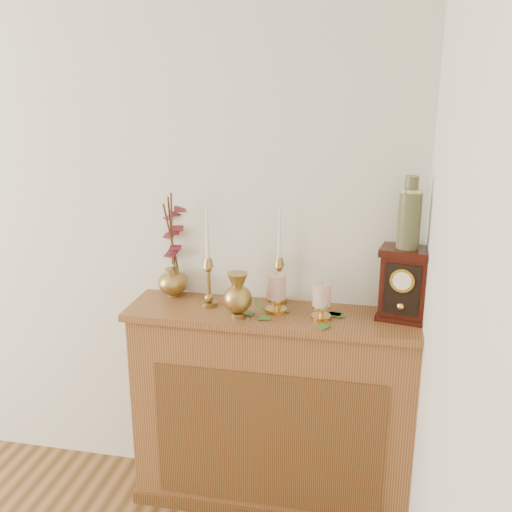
% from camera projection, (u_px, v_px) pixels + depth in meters
% --- Properties ---
extents(console_shelf, '(1.24, 0.34, 0.93)m').
position_uv_depth(console_shelf, '(272.00, 416.00, 2.64)').
color(console_shelf, brown).
rests_on(console_shelf, ground).
extents(candlestick_left, '(0.07, 0.07, 0.43)m').
position_uv_depth(candlestick_left, '(208.00, 274.00, 2.52)').
color(candlestick_left, '#A08840').
rests_on(candlestick_left, console_shelf).
extents(candlestick_center, '(0.07, 0.07, 0.42)m').
position_uv_depth(candlestick_center, '(279.00, 273.00, 2.55)').
color(candlestick_center, '#A08840').
rests_on(candlestick_center, console_shelf).
extents(bud_vase, '(0.12, 0.12, 0.19)m').
position_uv_depth(bud_vase, '(238.00, 296.00, 2.41)').
color(bud_vase, '#A08840').
rests_on(bud_vase, console_shelf).
extents(ginger_jar, '(0.20, 0.21, 0.48)m').
position_uv_depth(ginger_jar, '(174.00, 248.00, 2.64)').
color(ginger_jar, '#A08840').
rests_on(ginger_jar, console_shelf).
extents(pillar_candle_left, '(0.09, 0.09, 0.17)m').
position_uv_depth(pillar_candle_left, '(276.00, 291.00, 2.47)').
color(pillar_candle_left, gold).
rests_on(pillar_candle_left, console_shelf).
extents(pillar_candle_right, '(0.08, 0.08, 0.16)m').
position_uv_depth(pillar_candle_right, '(322.00, 299.00, 2.40)').
color(pillar_candle_right, gold).
rests_on(pillar_candle_right, console_shelf).
extents(ivy_garland, '(0.40, 0.21, 0.08)m').
position_uv_depth(ivy_garland, '(292.00, 315.00, 2.42)').
color(ivy_garland, '#3B6526').
rests_on(ivy_garland, console_shelf).
extents(mantel_clock, '(0.22, 0.17, 0.30)m').
position_uv_depth(mantel_clock, '(404.00, 285.00, 2.38)').
color(mantel_clock, '#330E0A').
rests_on(mantel_clock, console_shelf).
extents(ceramic_vase, '(0.09, 0.09, 0.28)m').
position_uv_depth(ceramic_vase, '(409.00, 216.00, 2.30)').
color(ceramic_vase, '#162C23').
rests_on(ceramic_vase, mantel_clock).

